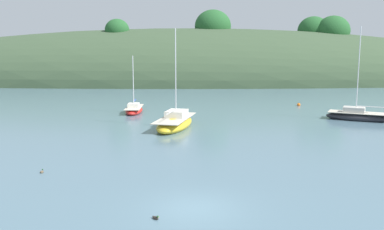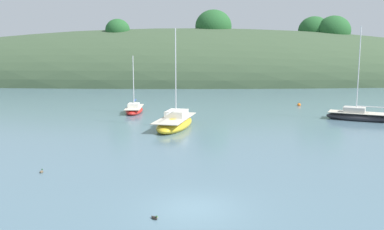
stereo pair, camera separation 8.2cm
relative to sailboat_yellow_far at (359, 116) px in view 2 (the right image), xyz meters
name	(u,v)px [view 2 (the right image)]	position (x,y,z in m)	size (l,w,h in m)	color
ground_plane	(195,209)	(-17.07, -24.15, -0.40)	(400.00, 400.00, 0.00)	slate
far_shoreline_hill	(191,81)	(-16.93, 50.81, -0.30)	(150.00, 36.00, 26.64)	#384C33
sailboat_yellow_far	(359,116)	(0.00, 0.00, 0.00)	(6.82, 4.82, 9.68)	#232328
sailboat_red_portside	(134,110)	(-23.59, 5.23, -0.05)	(1.85, 5.39, 6.62)	red
sailboat_white_near	(175,123)	(-18.64, -4.02, 0.05)	(4.36, 8.16, 9.35)	gold
mooring_buoy_channel	(299,105)	(-3.36, 10.78, -0.28)	(0.44, 0.44, 0.54)	orange
duck_lone_right	(155,218)	(-18.82, -25.36, -0.35)	(0.36, 0.37, 0.24)	#2D2823
duck_lead	(41,172)	(-26.10, -18.36, -0.35)	(0.18, 0.42, 0.24)	brown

